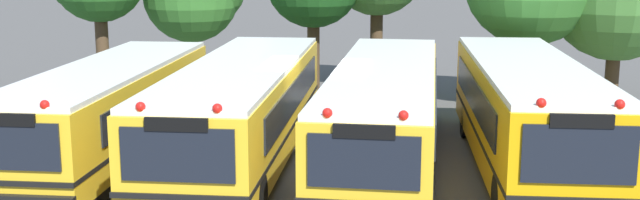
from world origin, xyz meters
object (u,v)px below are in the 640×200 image
(school_bus_0, at_px, (110,108))
(school_bus_3, at_px, (527,112))
(school_bus_1, at_px, (242,109))
(school_bus_2, at_px, (385,111))

(school_bus_0, xyz_separation_m, school_bus_3, (10.15, 0.12, 0.12))
(school_bus_1, relative_size, school_bus_2, 0.97)
(school_bus_2, relative_size, school_bus_3, 1.11)
(school_bus_3, bearing_deg, school_bus_2, -3.62)
(school_bus_3, bearing_deg, school_bus_0, -0.99)
(school_bus_0, bearing_deg, school_bus_1, 179.43)
(school_bus_2, bearing_deg, school_bus_1, 5.47)
(school_bus_1, relative_size, school_bus_3, 1.08)
(school_bus_3, bearing_deg, school_bus_1, -0.69)
(school_bus_0, distance_m, school_bus_1, 3.35)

